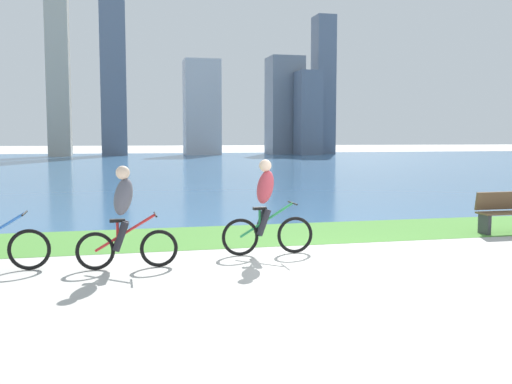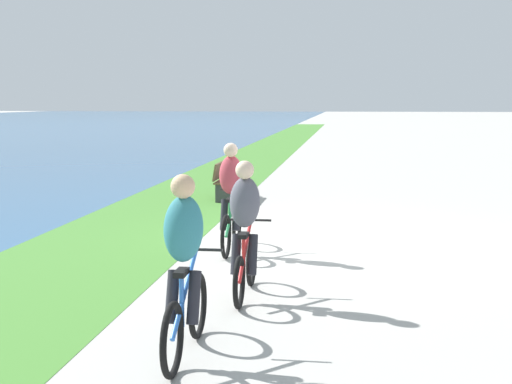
# 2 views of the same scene
# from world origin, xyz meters

# --- Properties ---
(ground_plane) EXTENTS (300.00, 300.00, 0.00)m
(ground_plane) POSITION_xyz_m (0.00, 0.00, 0.00)
(ground_plane) COLOR #B2AFA8
(grass_strip_bayside) EXTENTS (120.00, 2.88, 0.01)m
(grass_strip_bayside) POSITION_xyz_m (0.00, 3.45, 0.00)
(grass_strip_bayside) COLOR #478433
(grass_strip_bayside) RESTS_ON ground
(bay_water_surface) EXTENTS (300.00, 67.37, 0.00)m
(bay_water_surface) POSITION_xyz_m (0.00, 38.57, 0.00)
(bay_water_surface) COLOR #386693
(bay_water_surface) RESTS_ON ground
(cyclist_lead) EXTENTS (1.68, 0.52, 1.71)m
(cyclist_lead) POSITION_xyz_m (-1.11, 1.32, 0.84)
(cyclist_lead) COLOR black
(cyclist_lead) RESTS_ON ground
(cyclist_trailing) EXTENTS (1.61, 0.52, 1.65)m
(cyclist_trailing) POSITION_xyz_m (-3.59, 0.73, 0.83)
(cyclist_trailing) COLOR black
(cyclist_trailing) RESTS_ON ground
(bench_near_path) EXTENTS (1.50, 0.47, 0.90)m
(bench_near_path) POSITION_xyz_m (4.73, 2.45, 0.45)
(bench_near_path) COLOR brown
(bench_near_path) RESTS_ON ground
(city_skyline_far_shore) EXTENTS (35.19, 8.89, 23.62)m
(city_skyline_far_shore) POSITION_xyz_m (6.53, 63.08, 8.62)
(city_skyline_far_shore) COLOR #ADA899
(city_skyline_far_shore) RESTS_ON ground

